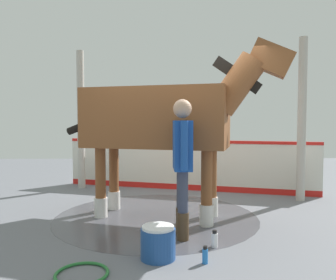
{
  "coord_description": "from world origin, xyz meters",
  "views": [
    {
      "loc": [
        -0.16,
        -5.39,
        1.48
      ],
      "look_at": [
        -0.06,
        -0.67,
        1.22
      ],
      "focal_mm": 36.3,
      "sensor_mm": 36.0,
      "label": 1
    }
  ],
  "objects_px": {
    "horse": "(164,120)",
    "handler": "(182,157)",
    "bottle_shampoo": "(215,239)",
    "bottle_spray": "(205,255)",
    "hose_coil": "(82,274)",
    "wash_bucket": "(158,243)"
  },
  "relations": [
    {
      "from": "handler",
      "to": "bottle_spray",
      "type": "xyz_separation_m",
      "value": [
        0.19,
        -0.82,
        -0.94
      ]
    },
    {
      "from": "handler",
      "to": "bottle_spray",
      "type": "distance_m",
      "value": 1.26
    },
    {
      "from": "horse",
      "to": "handler",
      "type": "bearing_deg",
      "value": -59.2
    },
    {
      "from": "bottle_spray",
      "to": "hose_coil",
      "type": "relative_size",
      "value": 0.35
    },
    {
      "from": "horse",
      "to": "handler",
      "type": "distance_m",
      "value": 1.04
    },
    {
      "from": "bottle_shampoo",
      "to": "hose_coil",
      "type": "xyz_separation_m",
      "value": [
        -1.39,
        -0.71,
        -0.07
      ]
    },
    {
      "from": "horse",
      "to": "wash_bucket",
      "type": "bearing_deg",
      "value": -76.22
    },
    {
      "from": "bottle_shampoo",
      "to": "bottle_spray",
      "type": "relative_size",
      "value": 1.08
    },
    {
      "from": "handler",
      "to": "bottle_shampoo",
      "type": "height_order",
      "value": "handler"
    },
    {
      "from": "handler",
      "to": "wash_bucket",
      "type": "height_order",
      "value": "handler"
    },
    {
      "from": "wash_bucket",
      "to": "hose_coil",
      "type": "bearing_deg",
      "value": -152.15
    },
    {
      "from": "bottle_shampoo",
      "to": "bottle_spray",
      "type": "bearing_deg",
      "value": -110.5
    },
    {
      "from": "bottle_shampoo",
      "to": "hose_coil",
      "type": "relative_size",
      "value": 0.38
    },
    {
      "from": "wash_bucket",
      "to": "bottle_shampoo",
      "type": "distance_m",
      "value": 0.74
    },
    {
      "from": "handler",
      "to": "bottle_spray",
      "type": "bearing_deg",
      "value": 102.15
    },
    {
      "from": "horse",
      "to": "handler",
      "type": "xyz_separation_m",
      "value": [
        0.23,
        -0.89,
        -0.48
      ]
    },
    {
      "from": "wash_bucket",
      "to": "bottle_spray",
      "type": "bearing_deg",
      "value": -15.24
    },
    {
      "from": "hose_coil",
      "to": "horse",
      "type": "bearing_deg",
      "value": 67.8
    },
    {
      "from": "bottle_shampoo",
      "to": "hose_coil",
      "type": "height_order",
      "value": "bottle_shampoo"
    },
    {
      "from": "wash_bucket",
      "to": "bottle_spray",
      "type": "xyz_separation_m",
      "value": [
        0.49,
        -0.13,
        -0.09
      ]
    },
    {
      "from": "wash_bucket",
      "to": "handler",
      "type": "bearing_deg",
      "value": 66.23
    },
    {
      "from": "bottle_spray",
      "to": "hose_coil",
      "type": "bearing_deg",
      "value": -168.35
    }
  ]
}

